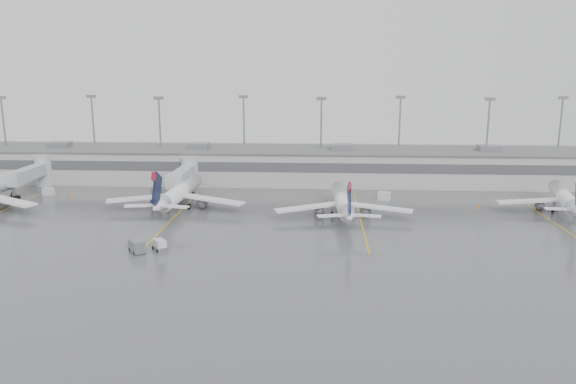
# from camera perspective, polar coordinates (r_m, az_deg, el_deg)

# --- Properties ---
(ground) EXTENTS (260.00, 260.00, 0.00)m
(ground) POSITION_cam_1_polar(r_m,az_deg,el_deg) (82.63, -3.76, -6.98)
(ground) COLOR #545557
(ground) RESTS_ON ground
(terminal) EXTENTS (152.00, 17.00, 9.45)m
(terminal) POSITION_cam_1_polar(r_m,az_deg,el_deg) (137.61, -0.84, 2.76)
(terminal) COLOR #A7A7A2
(terminal) RESTS_ON ground
(light_masts) EXTENTS (142.40, 8.00, 20.60)m
(light_masts) POSITION_cam_1_polar(r_m,az_deg,el_deg) (142.21, -0.68, 6.27)
(light_masts) COLOR gray
(light_masts) RESTS_ON ground
(jet_bridge_left) EXTENTS (4.00, 17.20, 7.00)m
(jet_bridge_left) POSITION_cam_1_polar(r_m,az_deg,el_deg) (141.29, -24.30, 1.77)
(jet_bridge_left) COLOR #ABADB0
(jet_bridge_left) RESTS_ON ground
(jet_bridge_right) EXTENTS (4.00, 17.20, 7.00)m
(jet_bridge_right) POSITION_cam_1_polar(r_m,az_deg,el_deg) (128.88, -10.37, 1.75)
(jet_bridge_right) COLOR #ABADB0
(jet_bridge_right) RESTS_ON ground
(stand_markings) EXTENTS (105.25, 40.00, 0.01)m
(stand_markings) POSITION_cam_1_polar(r_m,az_deg,el_deg) (105.41, -2.17, -2.62)
(stand_markings) COLOR #E7B60D
(stand_markings) RESTS_ON ground
(jet_mid_left) EXTENTS (27.90, 31.30, 10.12)m
(jet_mid_left) POSITION_cam_1_polar(r_m,az_deg,el_deg) (113.79, -11.07, -0.09)
(jet_mid_left) COLOR white
(jet_mid_left) RESTS_ON ground
(jet_mid_right) EXTENTS (25.92, 29.10, 9.41)m
(jet_mid_right) POSITION_cam_1_polar(r_m,az_deg,el_deg) (105.96, 5.57, -0.97)
(jet_mid_right) COLOR white
(jet_mid_right) RESTS_ON ground
(jet_far_right) EXTENTS (24.87, 28.21, 9.27)m
(jet_far_right) POSITION_cam_1_polar(r_m,az_deg,el_deg) (121.18, 26.30, -0.53)
(jet_far_right) COLOR white
(jet_far_right) RESTS_ON ground
(baggage_tug) EXTENTS (2.89, 3.09, 1.71)m
(baggage_tug) POSITION_cam_1_polar(r_m,az_deg,el_deg) (88.98, -12.88, -5.39)
(baggage_tug) COLOR silver
(baggage_tug) RESTS_ON ground
(baggage_cart) EXTENTS (3.21, 3.47, 1.95)m
(baggage_cart) POSITION_cam_1_polar(r_m,az_deg,el_deg) (88.72, -15.10, -5.32)
(baggage_cart) COLOR slate
(baggage_cart) RESTS_ON ground
(gse_uld_a) EXTENTS (2.45, 1.85, 1.58)m
(gse_uld_a) POSITION_cam_1_polar(r_m,az_deg,el_deg) (134.57, -23.15, 0.04)
(gse_uld_a) COLOR silver
(gse_uld_a) RESTS_ON ground
(gse_uld_b) EXTENTS (2.56, 2.13, 1.55)m
(gse_uld_b) POSITION_cam_1_polar(r_m,az_deg,el_deg) (122.76, -10.93, -0.29)
(gse_uld_b) COLOR silver
(gse_uld_b) RESTS_ON ground
(gse_uld_c) EXTENTS (2.85, 2.33, 1.74)m
(gse_uld_c) POSITION_cam_1_polar(r_m,az_deg,el_deg) (120.75, 9.75, -0.41)
(gse_uld_c) COLOR silver
(gse_uld_c) RESTS_ON ground
(gse_loader) EXTENTS (3.21, 3.86, 2.07)m
(gse_loader) POSITION_cam_1_polar(r_m,az_deg,el_deg) (124.72, -13.24, -0.08)
(gse_loader) COLOR slate
(gse_loader) RESTS_ON ground
(cone_a) EXTENTS (0.43, 0.43, 0.69)m
(cone_a) POSITION_cam_1_polar(r_m,az_deg,el_deg) (130.13, -21.25, -0.39)
(cone_a) COLOR #F96505
(cone_a) RESTS_ON ground
(cone_b) EXTENTS (0.50, 0.50, 0.79)m
(cone_b) POSITION_cam_1_polar(r_m,az_deg,el_deg) (118.47, -14.40, -1.12)
(cone_b) COLOR #F96505
(cone_b) RESTS_ON ground
(cone_c) EXTENTS (0.47, 0.47, 0.75)m
(cone_c) POSITION_cam_1_polar(r_m,az_deg,el_deg) (114.38, 2.46, -1.22)
(cone_c) COLOR #F96505
(cone_c) RESTS_ON ground
(cone_d) EXTENTS (0.49, 0.49, 0.78)m
(cone_d) POSITION_cam_1_polar(r_m,az_deg,el_deg) (119.29, 18.70, -1.30)
(cone_d) COLOR #F96505
(cone_d) RESTS_ON ground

